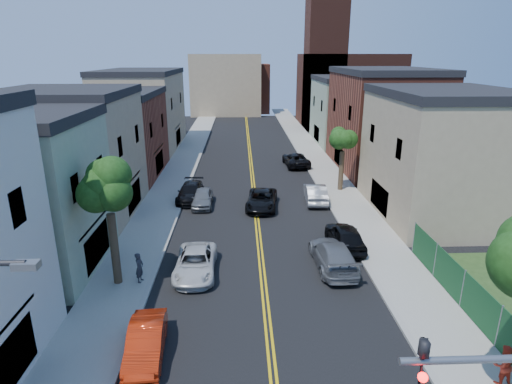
{
  "coord_description": "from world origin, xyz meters",
  "views": [
    {
      "loc": [
        -1.17,
        -6.58,
        11.93
      ],
      "look_at": [
        -0.04,
        23.81,
        2.0
      ],
      "focal_mm": 29.66,
      "sensor_mm": 36.0,
      "label": 1
    }
  ],
  "objects": [
    {
      "name": "black_car_right",
      "position": [
        5.5,
        18.17,
        0.79
      ],
      "size": [
        2.0,
        4.69,
        1.58
      ],
      "primitive_type": "imported",
      "rotation": [
        0.0,
        0.0,
        3.17
      ],
      "color": "black",
      "rests_on": "ground"
    },
    {
      "name": "bldg_left_tan_far",
      "position": [
        -14.0,
        50.0,
        4.75
      ],
      "size": [
        9.0,
        16.0,
        9.5
      ],
      "primitive_type": "cube",
      "color": "#998466",
      "rests_on": "ground"
    },
    {
      "name": "bldg_left_tan_near",
      "position": [
        -14.0,
        25.0,
        4.5
      ],
      "size": [
        9.0,
        10.0,
        9.0
      ],
      "primitive_type": "cube",
      "color": "#998466",
      "rests_on": "ground"
    },
    {
      "name": "sidewalk_left",
      "position": [
        -7.9,
        40.0,
        0.07
      ],
      "size": [
        3.2,
        100.0,
        0.15
      ],
      "primitive_type": "cube",
      "color": "gray",
      "rests_on": "ground"
    },
    {
      "name": "dark_car_right_far",
      "position": [
        5.01,
        39.17,
        0.74
      ],
      "size": [
        2.84,
        5.5,
        1.48
      ],
      "primitive_type": "imported",
      "rotation": [
        0.0,
        0.0,
        3.21
      ],
      "color": "black",
      "rests_on": "ground"
    },
    {
      "name": "bldg_right_tan",
      "position": [
        14.0,
        24.0,
        4.5
      ],
      "size": [
        9.0,
        12.0,
        9.0
      ],
      "primitive_type": "cube",
      "color": "#998466",
      "rests_on": "ground"
    },
    {
      "name": "tree_right_far",
      "position": [
        7.92,
        30.01,
        5.76
      ],
      "size": [
        4.4,
        4.4,
        8.03
      ],
      "color": "#35281A",
      "rests_on": "sidewalk_right"
    },
    {
      "name": "church",
      "position": [
        16.33,
        67.07,
        7.24
      ],
      "size": [
        16.2,
        14.2,
        22.6
      ],
      "color": "#4C2319",
      "rests_on": "ground"
    },
    {
      "name": "backdrop_center",
      "position": [
        0.0,
        86.0,
        5.0
      ],
      "size": [
        10.0,
        8.0,
        10.0
      ],
      "primitive_type": "cube",
      "color": "brown",
      "rests_on": "ground"
    },
    {
      "name": "sidewalk_right",
      "position": [
        7.9,
        40.0,
        0.07
      ],
      "size": [
        3.2,
        100.0,
        0.15
      ],
      "primitive_type": "cube",
      "color": "gray",
      "rests_on": "ground"
    },
    {
      "name": "pedestrian_left",
      "position": [
        -6.7,
        14.03,
        0.99
      ],
      "size": [
        0.5,
        0.67,
        1.68
      ],
      "primitive_type": "imported",
      "rotation": [
        0.0,
        0.0,
        1.39
      ],
      "color": "#292831",
      "rests_on": "sidewalk_left"
    },
    {
      "name": "tree_left_mid",
      "position": [
        -7.88,
        14.01,
        6.58
      ],
      "size": [
        5.2,
        5.2,
        9.29
      ],
      "color": "#35281A",
      "rests_on": "sidewalk_left"
    },
    {
      "name": "bldg_left_palegrn",
      "position": [
        -14.0,
        16.0,
        4.25
      ],
      "size": [
        9.0,
        8.0,
        8.5
      ],
      "primitive_type": "cube",
      "color": "gray",
      "rests_on": "ground"
    },
    {
      "name": "white_pickup",
      "position": [
        -3.8,
        15.02,
        0.67
      ],
      "size": [
        2.24,
        4.85,
        1.35
      ],
      "primitive_type": "imported",
      "rotation": [
        0.0,
        0.0,
        0.0
      ],
      "color": "silver",
      "rests_on": "ground"
    },
    {
      "name": "bldg_left_brick",
      "position": [
        -14.0,
        36.0,
        4.0
      ],
      "size": [
        9.0,
        12.0,
        8.0
      ],
      "primitive_type": "cube",
      "color": "brown",
      "rests_on": "ground"
    },
    {
      "name": "curb_right",
      "position": [
        6.15,
        40.0,
        0.07
      ],
      "size": [
        0.3,
        100.0,
        0.15
      ],
      "primitive_type": "cube",
      "color": "gray",
      "rests_on": "ground"
    },
    {
      "name": "black_suv_lane",
      "position": [
        0.5,
        25.75,
        0.7
      ],
      "size": [
        2.94,
        5.32,
        1.41
      ],
      "primitive_type": "imported",
      "rotation": [
        0.0,
        0.0,
        -0.12
      ],
      "color": "black",
      "rests_on": "ground"
    },
    {
      "name": "curb_left",
      "position": [
        -6.15,
        40.0,
        0.07
      ],
      "size": [
        0.3,
        100.0,
        0.15
      ],
      "primitive_type": "cube",
      "color": "gray",
      "rests_on": "ground"
    },
    {
      "name": "fence_right",
      "position": [
        9.5,
        9.5,
        1.1
      ],
      "size": [
        0.04,
        15.0,
        1.9
      ],
      "primitive_type": "cube",
      "color": "#143F1E",
      "rests_on": "sidewalk_right"
    },
    {
      "name": "red_sedan",
      "position": [
        -5.16,
        8.18,
        0.67
      ],
      "size": [
        1.72,
        4.14,
        1.33
      ],
      "primitive_type": "imported",
      "rotation": [
        0.0,
        0.0,
        0.08
      ],
      "color": "red",
      "rests_on": "ground"
    },
    {
      "name": "backdrop_left",
      "position": [
        -4.0,
        82.0,
        6.0
      ],
      "size": [
        14.0,
        8.0,
        12.0
      ],
      "primitive_type": "cube",
      "color": "#998466",
      "rests_on": "ground"
    },
    {
      "name": "silver_car_right",
      "position": [
        5.09,
        27.1,
        0.78
      ],
      "size": [
        1.88,
        4.79,
        1.55
      ],
      "primitive_type": "imported",
      "rotation": [
        0.0,
        0.0,
        3.09
      ],
      "color": "#A5A7AC",
      "rests_on": "ground"
    },
    {
      "name": "bldg_right_palegrn",
      "position": [
        14.0,
        52.0,
        4.25
      ],
      "size": [
        9.0,
        12.0,
        8.5
      ],
      "primitive_type": "cube",
      "color": "gray",
      "rests_on": "ground"
    },
    {
      "name": "grey_car_left",
      "position": [
        -4.34,
        26.41,
        0.69
      ],
      "size": [
        1.64,
        4.07,
        1.39
      ],
      "primitive_type": "imported",
      "rotation": [
        0.0,
        0.0,
        -0.0
      ],
      "color": "slate",
      "rests_on": "ground"
    },
    {
      "name": "black_car_left",
      "position": [
        -5.5,
        27.93,
        0.71
      ],
      "size": [
        2.19,
        4.98,
        1.43
      ],
      "primitive_type": "imported",
      "rotation": [
        0.0,
        0.0,
        -0.04
      ],
      "color": "black",
      "rests_on": "ground"
    },
    {
      "name": "pedestrian_right",
      "position": [
        8.49,
        5.99,
        0.96
      ],
      "size": [
        0.82,
        0.66,
        1.62
      ],
      "primitive_type": "imported",
      "rotation": [
        0.0,
        0.0,
        3.21
      ],
      "color": "#B82E1C",
      "rests_on": "sidewalk_right"
    },
    {
      "name": "grey_car_right",
      "position": [
        4.17,
        15.55,
        0.77
      ],
      "size": [
        2.32,
        5.4,
        1.55
      ],
      "primitive_type": "imported",
      "rotation": [
        0.0,
        0.0,
        3.17
      ],
      "color": "slate",
      "rests_on": "ground"
    },
    {
      "name": "bldg_right_brick",
      "position": [
        14.0,
        38.0,
        5.0
      ],
      "size": [
        9.0,
        14.0,
        10.0
      ],
      "primitive_type": "cube",
      "color": "brown",
      "rests_on": "ground"
    }
  ]
}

